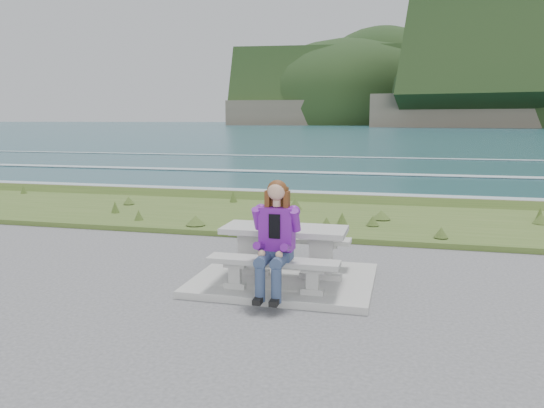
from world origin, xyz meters
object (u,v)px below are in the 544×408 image
picnic_table (285,238)px  bench_seaward (294,243)px  seated_woman (274,254)px  bench_landward (273,266)px

picnic_table → bench_seaward: (0.00, 0.70, -0.23)m
picnic_table → seated_woman: seated_woman is taller
bench_seaward → seated_woman: seated_woman is taller
bench_landward → seated_woman: (0.05, -0.14, 0.21)m
bench_seaward → picnic_table: bearing=-90.0°
bench_landward → seated_woman: seated_woman is taller
bench_landward → seated_woman: 0.26m
seated_woman → bench_seaward: bearing=92.8°
bench_landward → seated_woman: size_ratio=1.19×
picnic_table → bench_landward: bearing=-90.0°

